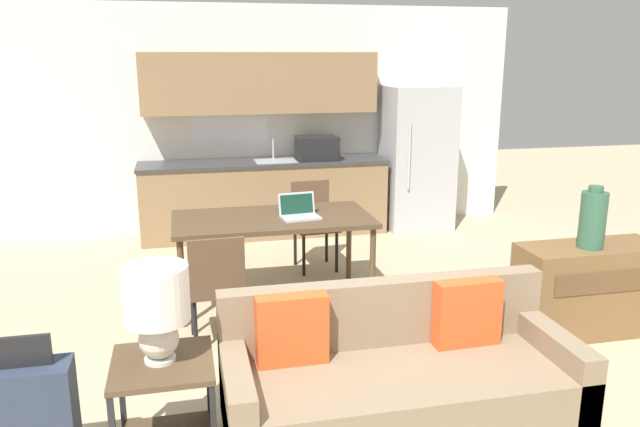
% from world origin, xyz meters
% --- Properties ---
extents(wall_back, '(6.40, 0.07, 2.70)m').
position_xyz_m(wall_back, '(-0.00, 4.63, 1.35)').
color(wall_back, silver).
rests_on(wall_back, ground_plane).
extents(kitchen_counter, '(2.93, 0.65, 2.15)m').
position_xyz_m(kitchen_counter, '(0.01, 4.33, 0.84)').
color(kitchen_counter, '#8E704C').
rests_on(kitchen_counter, ground_plane).
extents(refrigerator, '(0.80, 0.72, 1.75)m').
position_xyz_m(refrigerator, '(1.91, 4.23, 0.88)').
color(refrigerator, '#B7BABC').
rests_on(refrigerator, ground_plane).
extents(dining_table, '(1.70, 0.88, 0.77)m').
position_xyz_m(dining_table, '(-0.21, 2.17, 0.71)').
color(dining_table, brown).
rests_on(dining_table, ground_plane).
extents(couch, '(1.97, 0.80, 0.84)m').
position_xyz_m(couch, '(0.18, 0.06, 0.34)').
color(couch, '#3D2D1E').
rests_on(couch, ground_plane).
extents(side_table, '(0.52, 0.52, 0.60)m').
position_xyz_m(side_table, '(-1.11, 0.04, 0.40)').
color(side_table, brown).
rests_on(side_table, ground_plane).
extents(table_lamp, '(0.34, 0.34, 0.51)m').
position_xyz_m(table_lamp, '(-1.12, 0.05, 0.91)').
color(table_lamp, silver).
rests_on(table_lamp, side_table).
extents(credenza, '(1.11, 0.45, 0.71)m').
position_xyz_m(credenza, '(2.08, 1.00, 0.35)').
color(credenza, brown).
rests_on(credenza, ground_plane).
extents(vase, '(0.19, 0.19, 0.48)m').
position_xyz_m(vase, '(2.03, 0.97, 0.93)').
color(vase, '#336047').
rests_on(vase, credenza).
extents(dining_chair_far_right, '(0.45, 0.45, 0.87)m').
position_xyz_m(dining_chair_far_right, '(0.32, 3.00, 0.49)').
color(dining_chair_far_right, brown).
rests_on(dining_chair_far_right, ground_plane).
extents(dining_chair_near_left, '(0.44, 0.44, 0.87)m').
position_xyz_m(dining_chair_near_left, '(-0.76, 1.38, 0.49)').
color(dining_chair_near_left, brown).
rests_on(dining_chair_near_left, ground_plane).
extents(laptop, '(0.35, 0.29, 0.20)m').
position_xyz_m(laptop, '(0.00, 2.12, 0.82)').
color(laptop, '#B7BABC').
rests_on(laptop, dining_table).
extents(suitcase, '(0.41, 0.22, 0.81)m').
position_xyz_m(suitcase, '(-1.75, 0.02, 0.33)').
color(suitcase, '#2D384C').
rests_on(suitcase, ground_plane).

